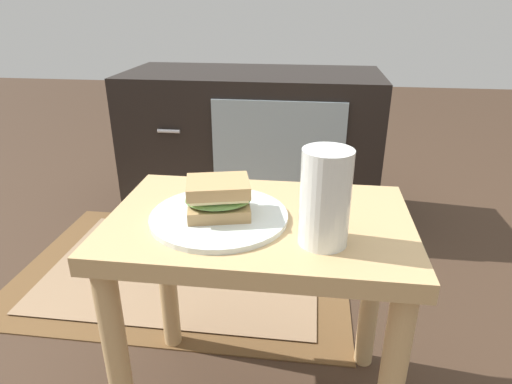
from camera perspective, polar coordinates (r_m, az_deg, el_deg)
The scene contains 6 objects.
side_table at distance 0.86m, azimuth 0.40°, elevation -8.60°, with size 0.56×0.36×0.46m.
tv_cabinet at distance 1.77m, azimuth -0.44°, elevation 5.97°, with size 0.96×0.46×0.58m.
area_rug at distance 1.52m, azimuth -9.14°, elevation -9.68°, with size 1.07×0.73×0.01m.
plate at distance 0.81m, azimuth -4.80°, elevation -3.17°, with size 0.25×0.25×0.01m, color silver.
sandwich_front at distance 0.80m, azimuth -4.89°, elevation -0.74°, with size 0.14×0.12×0.07m.
beer_glass at distance 0.71m, azimuth 8.93°, elevation -0.95°, with size 0.08×0.08×0.16m.
Camera 1 is at (0.09, -0.72, 0.83)m, focal length 30.93 mm.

